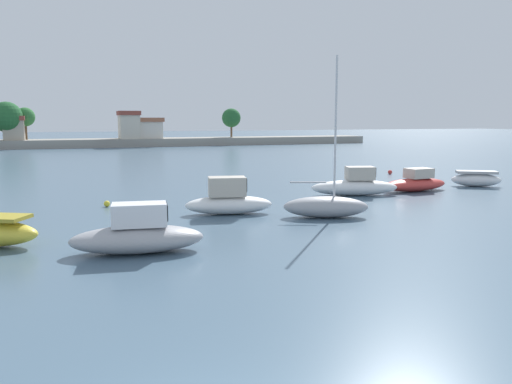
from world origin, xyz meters
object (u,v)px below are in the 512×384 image
(moored_boat_6, at_px, (415,183))
(mooring_buoy_1, at_px, (390,172))
(moored_boat_5, at_px, (355,185))
(moored_boat_7, at_px, (476,179))
(mooring_buoy_0, at_px, (107,204))
(moored_boat_2, at_px, (138,235))
(moored_boat_3, at_px, (228,200))
(moored_boat_4, at_px, (326,206))

(moored_boat_6, distance_m, mooring_buoy_1, 10.24)
(moored_boat_5, height_order, moored_boat_7, moored_boat_5)
(moored_boat_5, bearing_deg, mooring_buoy_0, -168.11)
(moored_boat_6, bearing_deg, moored_boat_7, 0.34)
(moored_boat_2, height_order, moored_boat_3, moored_boat_3)
(moored_boat_4, bearing_deg, moored_boat_3, 170.17)
(moored_boat_3, distance_m, moored_boat_4, 4.68)
(moored_boat_3, xyz_separation_m, moored_boat_4, (4.00, -2.43, -0.14))
(moored_boat_6, bearing_deg, moored_boat_3, -169.82)
(moored_boat_4, height_order, moored_boat_7, moored_boat_4)
(moored_boat_4, distance_m, moored_boat_7, 16.31)
(mooring_buoy_0, bearing_deg, moored_boat_4, -35.65)
(moored_boat_2, relative_size, moored_boat_5, 0.87)
(moored_boat_3, bearing_deg, mooring_buoy_1, 46.85)
(moored_boat_2, distance_m, moored_boat_7, 26.05)
(moored_boat_3, relative_size, mooring_buoy_1, 12.29)
(moored_boat_5, relative_size, moored_boat_6, 1.12)
(moored_boat_4, bearing_deg, moored_boat_7, 44.04)
(moored_boat_4, bearing_deg, mooring_buoy_0, 165.77)
(moored_boat_7, relative_size, mooring_buoy_1, 9.48)
(moored_boat_5, distance_m, mooring_buoy_0, 14.45)
(moored_boat_6, relative_size, mooring_buoy_0, 15.24)
(moored_boat_7, bearing_deg, moored_boat_4, -125.94)
(moored_boat_3, height_order, mooring_buoy_0, moored_boat_3)
(moored_boat_3, height_order, mooring_buoy_1, moored_boat_3)
(moored_boat_5, relative_size, mooring_buoy_0, 17.01)
(mooring_buoy_0, distance_m, mooring_buoy_1, 25.04)
(moored_boat_4, bearing_deg, moored_boat_6, 52.64)
(moored_boat_2, height_order, moored_boat_6, moored_boat_2)
(moored_boat_5, height_order, mooring_buoy_1, moored_boat_5)
(moored_boat_4, height_order, moored_boat_5, moored_boat_4)
(moored_boat_4, xyz_separation_m, mooring_buoy_1, (14.27, 15.02, -0.36))
(moored_boat_3, xyz_separation_m, moored_boat_7, (19.05, 3.84, -0.17))
(moored_boat_7, bearing_deg, mooring_buoy_0, -149.57)
(mooring_buoy_1, bearing_deg, mooring_buoy_0, -160.59)
(mooring_buoy_0, bearing_deg, mooring_buoy_1, 19.41)
(moored_boat_5, distance_m, mooring_buoy_1, 13.18)
(moored_boat_7, distance_m, mooring_buoy_1, 8.79)
(moored_boat_2, height_order, mooring_buoy_0, moored_boat_2)
(moored_boat_5, xyz_separation_m, moored_boat_6, (4.63, 0.27, -0.08))
(moored_boat_6, xyz_separation_m, moored_boat_7, (5.36, 0.40, -0.02))
(moored_boat_5, bearing_deg, moored_boat_3, -144.45)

